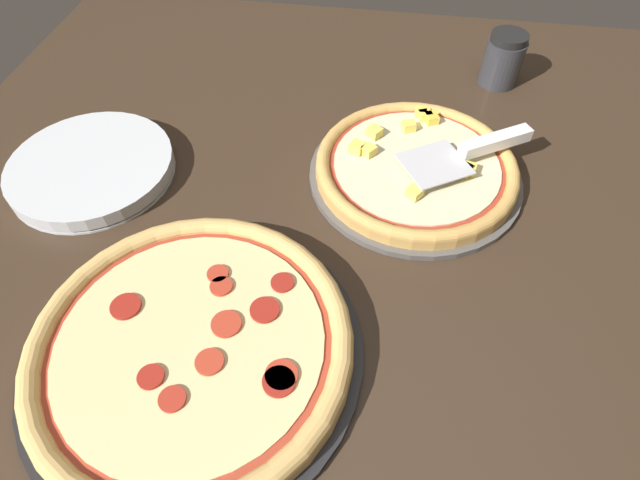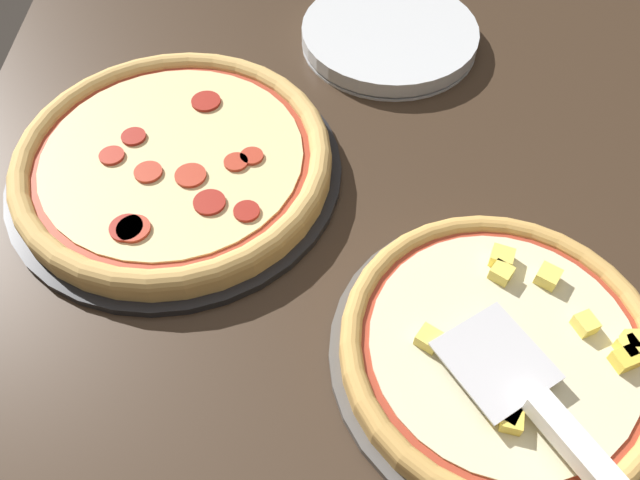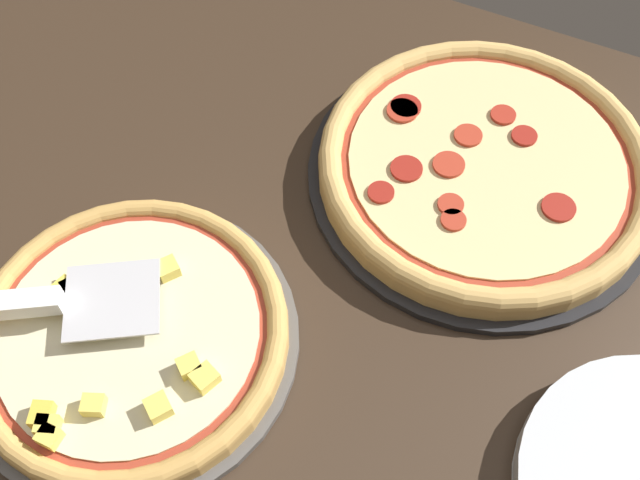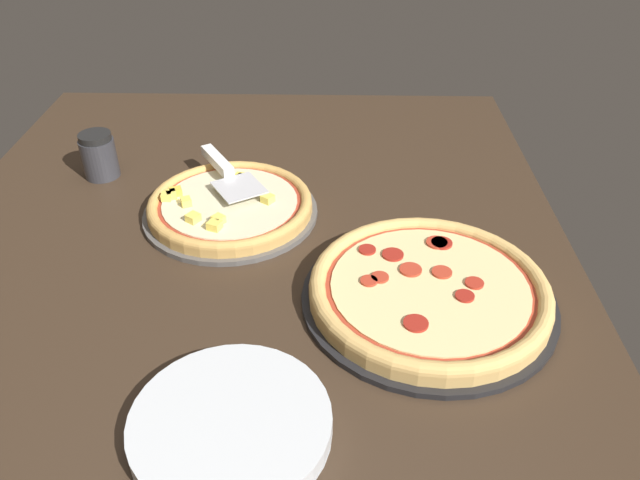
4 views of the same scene
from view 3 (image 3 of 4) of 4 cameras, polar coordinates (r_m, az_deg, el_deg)
name	(u,v)px [view 3 (image 3 of 4)]	position (r cm, az deg, el deg)	size (l,w,h in cm)	color
ground_plane	(238,355)	(77.47, -6.29, -8.73)	(139.32, 116.46, 3.60)	#38281C
pizza_pan_front	(134,341)	(77.40, -14.02, -7.48)	(33.13, 33.13, 1.00)	#565451
pizza_front	(129,333)	(75.73, -14.33, -6.90)	(31.14, 31.14, 3.53)	tan
pizza_pan_back	(482,176)	(87.93, 12.25, 4.82)	(40.03, 40.03, 1.00)	black
pizza_back	(485,164)	(86.29, 12.49, 5.67)	(37.63, 37.63, 3.30)	#DBAD60
serving_spatula	(27,304)	(76.80, -21.41, -4.58)	(20.77, 15.54, 2.00)	silver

